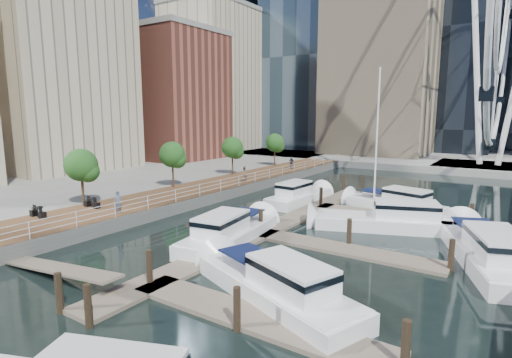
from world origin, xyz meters
name	(u,v)px	position (x,y,z in m)	size (l,w,h in m)	color
ground	(141,261)	(0.00, 0.00, 0.00)	(520.00, 520.00, 0.00)	black
boardwalk	(198,193)	(-9.00, 15.00, 0.50)	(6.00, 60.00, 1.00)	brown
seawall	(222,196)	(-6.00, 15.00, 0.50)	(0.25, 60.00, 1.00)	#595954
land_inland	(49,172)	(-36.00, 15.00, 0.50)	(48.00, 90.00, 1.00)	gray
land_far	(441,143)	(0.00, 102.00, 0.50)	(200.00, 114.00, 1.00)	gray
pier	(488,168)	(14.00, 52.00, 0.50)	(14.00, 12.00, 1.00)	gray
railing	(221,185)	(-6.10, 15.00, 1.52)	(0.10, 60.00, 1.05)	white
floating_docks	(339,232)	(7.97, 9.98, 0.49)	(16.00, 34.00, 2.60)	#6D6051
midrise_condos	(127,80)	(-33.57, 26.82, 13.42)	(19.00, 67.00, 28.00)	#BCAD8E
street_trees	(172,155)	(-11.40, 14.00, 4.29)	(2.60, 42.60, 4.60)	#3F2B1C
cafe_tables	(11,219)	(-10.40, -2.00, 1.37)	(2.50, 13.70, 0.74)	black
yacht_foreground	(275,299)	(8.85, 0.09, 0.00)	(2.74, 10.23, 2.15)	white
pedestrian_near	(118,202)	(-6.92, 3.89, 1.84)	(0.61, 0.40, 1.68)	#4C5465
pedestrian_mid	(244,174)	(-7.46, 20.86, 1.82)	(0.80, 0.62, 1.64)	gray
pedestrian_far	(292,162)	(-8.05, 32.87, 1.82)	(0.96, 0.40, 1.64)	#2E303A
moored_yachts	(365,236)	(9.17, 11.64, 0.00)	(21.06, 35.72, 11.50)	white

